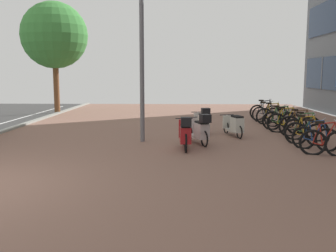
# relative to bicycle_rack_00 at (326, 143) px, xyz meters

# --- Properties ---
(ground) EXTENTS (21.00, 40.00, 0.13)m
(ground) POSITION_rel_bicycle_rack_00_xyz_m (-6.54, -3.18, -0.37)
(ground) COLOR #2B2929
(bicycle_rack_00) EXTENTS (1.32, 0.51, 0.99)m
(bicycle_rack_00) POSITION_rel_bicycle_rack_00_xyz_m (0.00, 0.00, 0.00)
(bicycle_rack_00) COLOR black
(bicycle_rack_00) RESTS_ON ground
(bicycle_rack_01) EXTENTS (1.18, 0.72, 0.94)m
(bicycle_rack_01) POSITION_rel_bicycle_rack_00_xyz_m (0.00, 0.76, -0.01)
(bicycle_rack_01) COLOR black
(bicycle_rack_01) RESTS_ON ground
(bicycle_rack_02) EXTENTS (1.21, 0.69, 0.98)m
(bicycle_rack_02) POSITION_rel_bicycle_rack_00_xyz_m (0.01, 1.52, -0.00)
(bicycle_rack_02) COLOR black
(bicycle_rack_02) RESTS_ON ground
(bicycle_rack_03) EXTENTS (1.33, 0.64, 1.00)m
(bicycle_rack_03) POSITION_rel_bicycle_rack_00_xyz_m (0.24, 2.28, 0.00)
(bicycle_rack_03) COLOR black
(bicycle_rack_03) RESTS_ON ground
(bicycle_rack_04) EXTENTS (1.39, 0.52, 1.02)m
(bicycle_rack_04) POSITION_rel_bicycle_rack_00_xyz_m (0.29, 3.04, 0.01)
(bicycle_rack_04) COLOR black
(bicycle_rack_04) RESTS_ON ground
(bicycle_rack_05) EXTENTS (1.36, 0.61, 1.03)m
(bicycle_rack_05) POSITION_rel_bicycle_rack_00_xyz_m (0.05, 3.80, 0.01)
(bicycle_rack_05) COLOR black
(bicycle_rack_05) RESTS_ON ground
(bicycle_rack_06) EXTENTS (1.42, 0.51, 1.02)m
(bicycle_rack_06) POSITION_rel_bicycle_rack_00_xyz_m (0.06, 4.56, 0.01)
(bicycle_rack_06) COLOR black
(bicycle_rack_06) RESTS_ON ground
(bicycle_rack_07) EXTENTS (1.16, 0.66, 0.94)m
(bicycle_rack_07) POSITION_rel_bicycle_rack_00_xyz_m (0.21, 5.33, -0.01)
(bicycle_rack_07) COLOR black
(bicycle_rack_07) RESTS_ON ground
(bicycle_rack_08) EXTENTS (1.37, 0.52, 1.01)m
(bicycle_rack_08) POSITION_rel_bicycle_rack_00_xyz_m (0.12, 6.09, 0.01)
(bicycle_rack_08) COLOR black
(bicycle_rack_08) RESTS_ON ground
(bicycle_rack_09) EXTENTS (1.19, 0.77, 0.98)m
(bicycle_rack_09) POSITION_rel_bicycle_rack_00_xyz_m (0.03, 6.85, -0.00)
(bicycle_rack_09) COLOR black
(bicycle_rack_09) RESTS_ON ground
(bicycle_rack_10) EXTENTS (1.34, 0.67, 1.02)m
(bicycle_rack_10) POSITION_rel_bicycle_rack_00_xyz_m (0.13, 7.61, 0.01)
(bicycle_rack_10) COLOR black
(bicycle_rack_10) RESTS_ON ground
(scooter_near) EXTENTS (0.84, 1.69, 0.99)m
(scooter_near) POSITION_rel_bicycle_rack_00_xyz_m (-3.24, 1.52, 0.10)
(scooter_near) COLOR black
(scooter_near) RESTS_ON ground
(scooter_mid) EXTENTS (0.62, 1.81, 0.98)m
(scooter_mid) POSITION_rel_bicycle_rack_00_xyz_m (-3.00, 3.63, 0.09)
(scooter_mid) COLOR black
(scooter_mid) RESTS_ON ground
(scooter_far) EXTENTS (0.52, 1.71, 1.01)m
(scooter_far) POSITION_rel_bicycle_rack_00_xyz_m (-3.69, 0.69, 0.11)
(scooter_far) COLOR black
(scooter_far) RESTS_ON ground
(scooter_extra) EXTENTS (0.70, 1.63, 0.77)m
(scooter_extra) POSITION_rel_bicycle_rack_00_xyz_m (-1.95, 2.97, 0.04)
(scooter_extra) COLOR black
(scooter_extra) RESTS_ON ground
(lamp_post) EXTENTS (0.20, 0.52, 5.82)m
(lamp_post) POSITION_rel_bicycle_rack_00_xyz_m (-5.02, 1.95, 2.89)
(lamp_post) COLOR slate
(lamp_post) RESTS_ON ground
(street_tree) EXTENTS (3.53, 3.53, 5.94)m
(street_tree) POSITION_rel_bicycle_rack_00_xyz_m (-10.52, 10.49, 3.82)
(street_tree) COLOR brown
(street_tree) RESTS_ON ground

